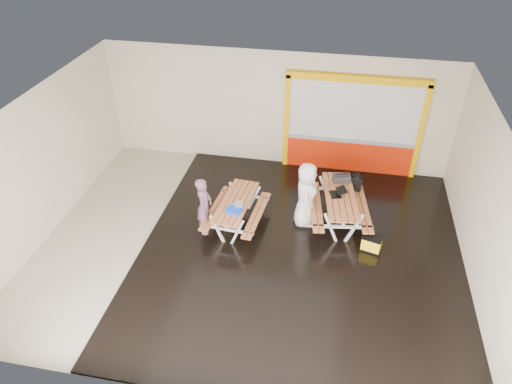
% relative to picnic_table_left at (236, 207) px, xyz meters
% --- Properties ---
extents(room, '(10.02, 8.02, 3.52)m').
position_rel_picnic_table_left_xyz_m(room, '(0.47, -0.74, 1.16)').
color(room, beige).
rests_on(room, ground).
extents(deck, '(7.50, 7.98, 0.05)m').
position_rel_picnic_table_left_xyz_m(deck, '(1.72, -0.74, -0.57)').
color(deck, black).
rests_on(deck, room).
extents(kiosk, '(3.88, 0.16, 3.00)m').
position_rel_picnic_table_left_xyz_m(kiosk, '(2.67, 3.20, 0.85)').
color(kiosk, red).
rests_on(kiosk, room).
extents(picnic_table_left, '(1.46, 2.03, 0.77)m').
position_rel_picnic_table_left_xyz_m(picnic_table_left, '(0.00, 0.00, 0.00)').
color(picnic_table_left, '#C26E3D').
rests_on(picnic_table_left, deck).
extents(picnic_table_right, '(1.73, 2.31, 0.85)m').
position_rel_picnic_table_left_xyz_m(picnic_table_right, '(2.51, 0.64, 0.05)').
color(picnic_table_right, '#C26E3D').
rests_on(picnic_table_right, deck).
extents(person_left, '(0.40, 0.58, 1.53)m').
position_rel_picnic_table_left_xyz_m(person_left, '(-0.70, -0.38, 0.22)').
color(person_left, '#724D60').
rests_on(person_left, deck).
extents(person_right, '(0.60, 0.88, 1.75)m').
position_rel_picnic_table_left_xyz_m(person_right, '(1.68, 0.43, 0.29)').
color(person_right, white).
rests_on(person_right, deck).
extents(laptop_left, '(0.38, 0.35, 0.15)m').
position_rel_picnic_table_left_xyz_m(laptop_left, '(0.05, -0.27, 0.23)').
color(laptop_left, silver).
rests_on(laptop_left, picnic_table_left).
extents(laptop_right, '(0.48, 0.45, 0.16)m').
position_rel_picnic_table_left_xyz_m(laptop_right, '(2.44, 0.65, 0.30)').
color(laptop_right, black).
rests_on(laptop_right, picnic_table_right).
extents(blue_pouch, '(0.40, 0.34, 0.10)m').
position_rel_picnic_table_left_xyz_m(blue_pouch, '(0.05, -0.44, 0.23)').
color(blue_pouch, blue).
rests_on(blue_pouch, picnic_table_left).
extents(toolbox, '(0.47, 0.31, 0.25)m').
position_rel_picnic_table_left_xyz_m(toolbox, '(2.51, 1.26, 0.35)').
color(toolbox, black).
rests_on(toolbox, picnic_table_right).
extents(backpack, '(0.30, 0.21, 0.47)m').
position_rel_picnic_table_left_xyz_m(backpack, '(2.90, 1.41, 0.18)').
color(backpack, black).
rests_on(backpack, picnic_table_right).
extents(dark_case, '(0.58, 0.52, 0.18)m').
position_rel_picnic_table_left_xyz_m(dark_case, '(1.76, 0.64, -0.45)').
color(dark_case, black).
rests_on(dark_case, deck).
extents(fluke_bag, '(0.52, 0.41, 0.39)m').
position_rel_picnic_table_left_xyz_m(fluke_bag, '(3.35, -0.35, -0.35)').
color(fluke_bag, black).
rests_on(fluke_bag, deck).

